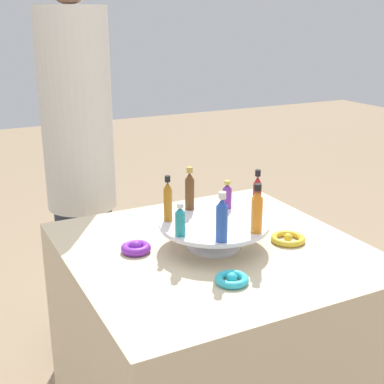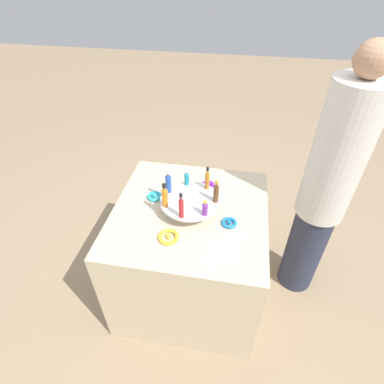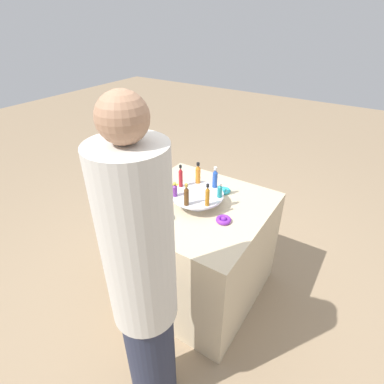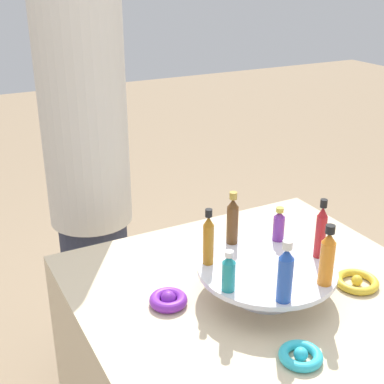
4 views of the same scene
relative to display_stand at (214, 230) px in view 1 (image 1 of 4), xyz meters
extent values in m
cube|color=beige|center=(0.00, 0.00, -0.43)|extent=(0.86, 0.86, 0.74)
cylinder|color=silver|center=(0.00, 0.00, -0.05)|extent=(0.16, 0.16, 0.01)
cylinder|color=silver|center=(0.00, 0.00, -0.02)|extent=(0.09, 0.09, 0.06)
cylinder|color=silver|center=(0.00, 0.00, 0.02)|extent=(0.33, 0.33, 0.01)
cylinder|color=#B21E23|center=(0.02, 0.14, 0.08)|extent=(0.03, 0.03, 0.11)
cone|color=#B21E23|center=(0.02, 0.14, 0.14)|extent=(0.02, 0.02, 0.02)
cylinder|color=black|center=(0.02, 0.14, 0.16)|extent=(0.02, 0.02, 0.02)
cylinder|color=#702D93|center=(-0.10, 0.10, 0.05)|extent=(0.03, 0.03, 0.06)
cone|color=#702D93|center=(-0.10, 0.10, 0.09)|extent=(0.03, 0.03, 0.01)
cylinder|color=gold|center=(-0.10, 0.10, 0.11)|extent=(0.02, 0.02, 0.01)
cylinder|color=brown|center=(-0.14, -0.01, 0.07)|extent=(0.03, 0.03, 0.10)
cone|color=brown|center=(-0.14, -0.01, 0.13)|extent=(0.03, 0.03, 0.02)
cylinder|color=#B79338|center=(-0.14, -0.01, 0.15)|extent=(0.02, 0.02, 0.02)
cylinder|color=#AD6B19|center=(-0.08, -0.11, 0.07)|extent=(0.03, 0.03, 0.10)
cone|color=#AD6B19|center=(-0.08, -0.11, 0.13)|extent=(0.02, 0.02, 0.02)
cylinder|color=black|center=(-0.08, -0.11, 0.15)|extent=(0.02, 0.02, 0.02)
cylinder|color=teal|center=(0.04, -0.13, 0.06)|extent=(0.03, 0.03, 0.07)
cone|color=teal|center=(0.04, -0.13, 0.10)|extent=(0.03, 0.03, 0.02)
cylinder|color=silver|center=(0.04, -0.13, 0.11)|extent=(0.02, 0.02, 0.01)
cylinder|color=#234CAD|center=(0.13, -0.05, 0.07)|extent=(0.03, 0.03, 0.10)
cone|color=#234CAD|center=(0.13, -0.05, 0.13)|extent=(0.03, 0.03, 0.02)
cylinder|color=silver|center=(0.13, -0.05, 0.15)|extent=(0.02, 0.02, 0.02)
cylinder|color=orange|center=(0.12, 0.07, 0.07)|extent=(0.03, 0.03, 0.10)
cone|color=orange|center=(0.12, 0.07, 0.14)|extent=(0.03, 0.03, 0.02)
cylinder|color=black|center=(0.12, 0.07, 0.16)|extent=(0.02, 0.02, 0.02)
torus|color=#2DB7CC|center=(0.22, -0.07, -0.05)|extent=(0.09, 0.09, 0.02)
sphere|color=#2DB7CC|center=(0.22, -0.07, -0.04)|extent=(0.03, 0.03, 0.03)
torus|color=gold|center=(0.07, 0.22, -0.05)|extent=(0.11, 0.11, 0.02)
sphere|color=gold|center=(0.07, 0.22, -0.04)|extent=(0.03, 0.03, 0.03)
torus|color=blue|center=(-0.22, 0.07, -0.05)|extent=(0.08, 0.08, 0.02)
sphere|color=blue|center=(-0.22, 0.07, -0.04)|extent=(0.03, 0.03, 0.03)
torus|color=purple|center=(-0.07, -0.22, -0.04)|extent=(0.09, 0.09, 0.03)
sphere|color=purple|center=(-0.07, -0.22, -0.04)|extent=(0.04, 0.04, 0.04)
cylinder|color=#282D42|center=(-0.73, -0.20, -0.46)|extent=(0.23, 0.23, 0.67)
cylinder|color=beige|center=(-0.73, -0.20, 0.26)|extent=(0.27, 0.27, 0.77)
camera|label=1|loc=(1.29, -0.73, 0.60)|focal=50.00mm
camera|label=2|loc=(-0.22, 1.20, 1.08)|focal=28.00mm
camera|label=3|loc=(-1.33, -0.82, 0.99)|focal=28.00mm
camera|label=4|loc=(0.88, -0.66, 0.67)|focal=50.00mm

